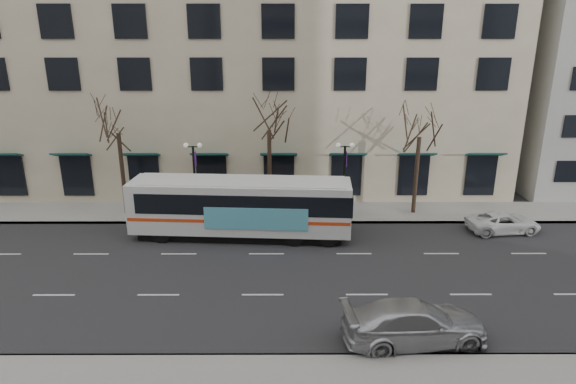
{
  "coord_description": "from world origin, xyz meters",
  "views": [
    {
      "loc": [
        1.16,
        -22.74,
        11.7
      ],
      "look_at": [
        1.23,
        1.38,
        4.0
      ],
      "focal_mm": 30.0,
      "sensor_mm": 36.0,
      "label": 1
    }
  ],
  "objects_px": {
    "silver_car": "(415,323)",
    "tree_far_left": "(117,119)",
    "tree_far_right": "(421,123)",
    "city_bus": "(242,206)",
    "white_pickup": "(503,222)",
    "lamp_post_right": "(344,176)",
    "tree_far_mid": "(269,115)",
    "lamp_post_left": "(195,176)"
  },
  "relations": [
    {
      "from": "lamp_post_left",
      "to": "lamp_post_right",
      "type": "xyz_separation_m",
      "value": [
        10.0,
        0.0,
        0.0
      ]
    },
    {
      "from": "tree_far_mid",
      "to": "tree_far_right",
      "type": "height_order",
      "value": "tree_far_mid"
    },
    {
      "from": "lamp_post_left",
      "to": "white_pickup",
      "type": "height_order",
      "value": "lamp_post_left"
    },
    {
      "from": "tree_far_mid",
      "to": "white_pickup",
      "type": "bearing_deg",
      "value": -12.17
    },
    {
      "from": "tree_far_right",
      "to": "city_bus",
      "type": "relative_size",
      "value": 0.6
    },
    {
      "from": "city_bus",
      "to": "white_pickup",
      "type": "distance_m",
      "value": 16.49
    },
    {
      "from": "tree_far_left",
      "to": "lamp_post_right",
      "type": "distance_m",
      "value": 15.48
    },
    {
      "from": "tree_far_right",
      "to": "lamp_post_left",
      "type": "height_order",
      "value": "tree_far_right"
    },
    {
      "from": "silver_car",
      "to": "tree_far_left",
      "type": "bearing_deg",
      "value": 41.2
    },
    {
      "from": "lamp_post_right",
      "to": "silver_car",
      "type": "xyz_separation_m",
      "value": [
        1.28,
        -14.2,
        -2.1
      ]
    },
    {
      "from": "tree_far_right",
      "to": "city_bus",
      "type": "xyz_separation_m",
      "value": [
        -11.55,
        -3.88,
        -4.44
      ]
    },
    {
      "from": "tree_far_mid",
      "to": "lamp_post_left",
      "type": "relative_size",
      "value": 1.64
    },
    {
      "from": "tree_far_right",
      "to": "white_pickup",
      "type": "bearing_deg",
      "value": -33.37
    },
    {
      "from": "lamp_post_right",
      "to": "silver_car",
      "type": "height_order",
      "value": "lamp_post_right"
    },
    {
      "from": "tree_far_right",
      "to": "lamp_post_left",
      "type": "relative_size",
      "value": 1.55
    },
    {
      "from": "lamp_post_right",
      "to": "silver_car",
      "type": "distance_m",
      "value": 14.42
    },
    {
      "from": "tree_far_right",
      "to": "silver_car",
      "type": "bearing_deg",
      "value": -104.09
    },
    {
      "from": "lamp_post_left",
      "to": "lamp_post_right",
      "type": "distance_m",
      "value": 10.0
    },
    {
      "from": "silver_car",
      "to": "white_pickup",
      "type": "distance_m",
      "value": 14.43
    },
    {
      "from": "white_pickup",
      "to": "tree_far_mid",
      "type": "bearing_deg",
      "value": 72.1
    },
    {
      "from": "tree_far_mid",
      "to": "lamp_post_right",
      "type": "relative_size",
      "value": 1.64
    },
    {
      "from": "tree_far_mid",
      "to": "lamp_post_left",
      "type": "height_order",
      "value": "tree_far_mid"
    },
    {
      "from": "lamp_post_left",
      "to": "city_bus",
      "type": "relative_size",
      "value": 0.39
    },
    {
      "from": "silver_car",
      "to": "lamp_post_left",
      "type": "bearing_deg",
      "value": 31.91
    },
    {
      "from": "tree_far_mid",
      "to": "white_pickup",
      "type": "distance_m",
      "value": 16.46
    },
    {
      "from": "lamp_post_left",
      "to": "white_pickup",
      "type": "xyz_separation_m",
      "value": [
        19.86,
        -2.61,
        -2.31
      ]
    },
    {
      "from": "city_bus",
      "to": "tree_far_mid",
      "type": "bearing_deg",
      "value": 71.9
    },
    {
      "from": "tree_far_left",
      "to": "tree_far_right",
      "type": "height_order",
      "value": "tree_far_left"
    },
    {
      "from": "tree_far_right",
      "to": "silver_car",
      "type": "height_order",
      "value": "tree_far_right"
    },
    {
      "from": "lamp_post_left",
      "to": "city_bus",
      "type": "height_order",
      "value": "lamp_post_left"
    },
    {
      "from": "lamp_post_left",
      "to": "city_bus",
      "type": "bearing_deg",
      "value": -43.66
    },
    {
      "from": "tree_far_right",
      "to": "city_bus",
      "type": "height_order",
      "value": "tree_far_right"
    },
    {
      "from": "lamp_post_right",
      "to": "city_bus",
      "type": "relative_size",
      "value": 0.39
    },
    {
      "from": "tree_far_right",
      "to": "silver_car",
      "type": "relative_size",
      "value": 1.38
    },
    {
      "from": "lamp_post_right",
      "to": "white_pickup",
      "type": "xyz_separation_m",
      "value": [
        9.86,
        -2.61,
        -2.31
      ]
    },
    {
      "from": "lamp_post_left",
      "to": "tree_far_left",
      "type": "bearing_deg",
      "value": 173.17
    },
    {
      "from": "silver_car",
      "to": "tree_far_right",
      "type": "bearing_deg",
      "value": -20.62
    },
    {
      "from": "tree_far_mid",
      "to": "city_bus",
      "type": "distance_m",
      "value": 6.46
    },
    {
      "from": "city_bus",
      "to": "silver_car",
      "type": "height_order",
      "value": "city_bus"
    },
    {
      "from": "lamp_post_left",
      "to": "silver_car",
      "type": "height_order",
      "value": "lamp_post_left"
    },
    {
      "from": "tree_far_right",
      "to": "city_bus",
      "type": "bearing_deg",
      "value": -161.43
    },
    {
      "from": "city_bus",
      "to": "white_pickup",
      "type": "xyz_separation_m",
      "value": [
        16.42,
        0.67,
        -1.35
      ]
    }
  ]
}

